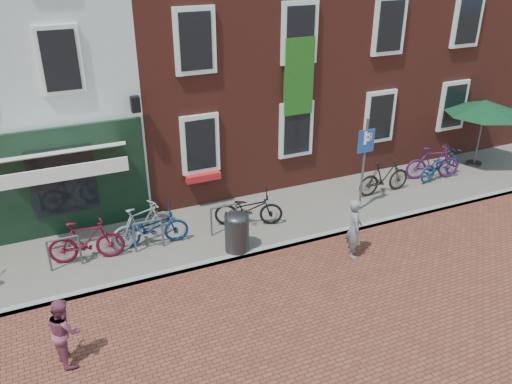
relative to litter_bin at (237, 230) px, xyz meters
name	(u,v)px	position (x,y,z in m)	size (l,w,h in m)	color
ground	(223,263)	(-0.51, -0.30, -0.68)	(80.00, 80.00, 0.00)	brown
sidewalk	(238,226)	(0.49, 1.20, -0.63)	(24.00, 3.00, 0.10)	slate
building_brick_mid	(201,10)	(1.49, 6.70, 4.32)	(6.00, 8.00, 10.00)	maroon
building_brick_right	(356,2)	(7.49, 6.70, 4.32)	(6.00, 8.00, 10.00)	maroon
filler_right	(487,7)	(13.99, 6.70, 3.82)	(7.00, 8.00, 9.00)	maroon
litter_bin	(237,230)	(0.00, 0.00, 0.00)	(0.61, 0.61, 1.12)	#323335
parking_sign	(365,154)	(4.03, 0.58, 1.15)	(0.50, 0.08, 2.72)	#4C4C4F
parasol	(486,104)	(9.49, 1.74, 1.56)	(2.56, 2.56, 2.38)	#4C4C4F
woman	(354,228)	(2.61, -1.24, 0.10)	(0.57, 0.37, 1.55)	slate
boy	(64,331)	(-4.29, -2.15, 0.02)	(0.67, 0.53, 1.39)	#893C53
bicycle_1	(86,241)	(-3.49, 1.03, -0.04)	(0.51, 1.79, 1.07)	#59081B
bicycle_2	(152,228)	(-1.87, 1.11, -0.09)	(0.64, 1.84, 0.97)	#0A2251
bicycle_3	(142,224)	(-2.09, 1.28, -0.04)	(0.51, 1.79, 1.07)	#989799
bicycle_4	(249,208)	(0.77, 1.07, -0.09)	(0.64, 1.84, 0.97)	black
bicycle_5	(384,177)	(5.29, 1.19, -0.04)	(0.51, 1.79, 1.07)	black
bicycle_6	(441,165)	(7.60, 1.34, -0.09)	(0.64, 1.84, 0.97)	#0E2C4C
bicycle_7	(433,163)	(7.37, 1.46, -0.04)	(0.51, 1.79, 1.07)	#451347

